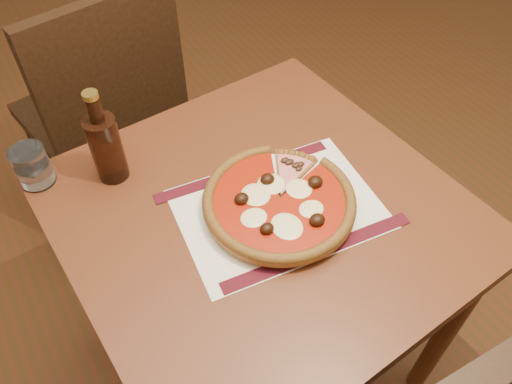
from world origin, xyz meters
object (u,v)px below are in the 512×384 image
table (261,236)px  chair_far (107,107)px  water_glass (32,166)px  plate (279,206)px  pizza (279,200)px  bottle (106,146)px

table → chair_far: size_ratio=0.89×
water_glass → table: bearing=-40.7°
plate → chair_far: bearing=99.8°
table → water_glass: water_glass is taller
chair_far → plate: (0.13, -0.78, 0.22)m
water_glass → pizza: bearing=-40.7°
table → water_glass: 0.52m
water_glass → bottle: (0.15, -0.07, 0.04)m
plate → pizza: (-0.00, -0.00, 0.02)m
chair_far → water_glass: (-0.27, -0.43, 0.25)m
pizza → bottle: bearing=132.7°
table → bottle: size_ratio=3.71×
pizza → table: bearing=140.1°
plate → water_glass: water_glass is taller
table → pizza: pizza is taller
table → chair_far: chair_far is taller
chair_far → pizza: bearing=90.5°
chair_far → bottle: (-0.12, -0.51, 0.30)m
bottle → table: bearing=-48.1°
chair_far → water_glass: 0.57m
water_glass → bottle: bottle is taller
pizza → bottle: 0.38m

